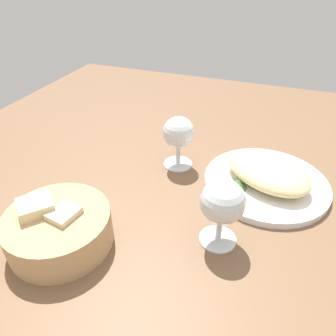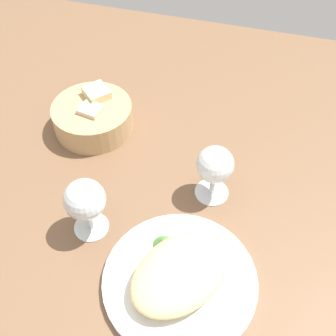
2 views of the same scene
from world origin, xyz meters
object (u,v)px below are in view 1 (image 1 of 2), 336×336
at_px(bread_basket, 58,228).
at_px(wine_glass_near, 179,135).
at_px(plate, 266,183).
at_px(wine_glass_far, 222,204).

xyz_separation_m(bread_basket, wine_glass_near, (-0.11, -0.29, 0.04)).
height_order(plate, wine_glass_far, wine_glass_far).
bearing_deg(wine_glass_far, bread_basket, 21.03).
relative_size(bread_basket, wine_glass_near, 1.45).
height_order(wine_glass_near, wine_glass_far, wine_glass_far).
bearing_deg(bread_basket, plate, -137.95).
distance_m(bread_basket, wine_glass_far, 0.27).
relative_size(plate, wine_glass_near, 2.15).
xyz_separation_m(wine_glass_near, wine_glass_far, (-0.14, 0.19, 0.00)).
xyz_separation_m(bread_basket, wine_glass_far, (-0.25, -0.09, 0.05)).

